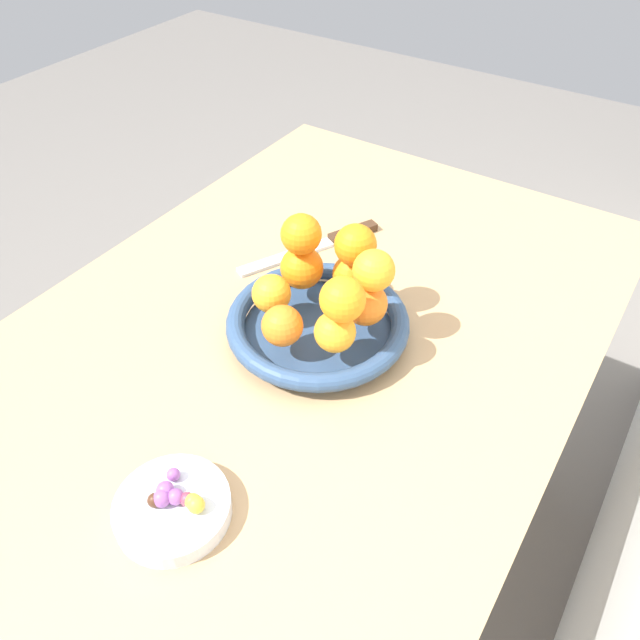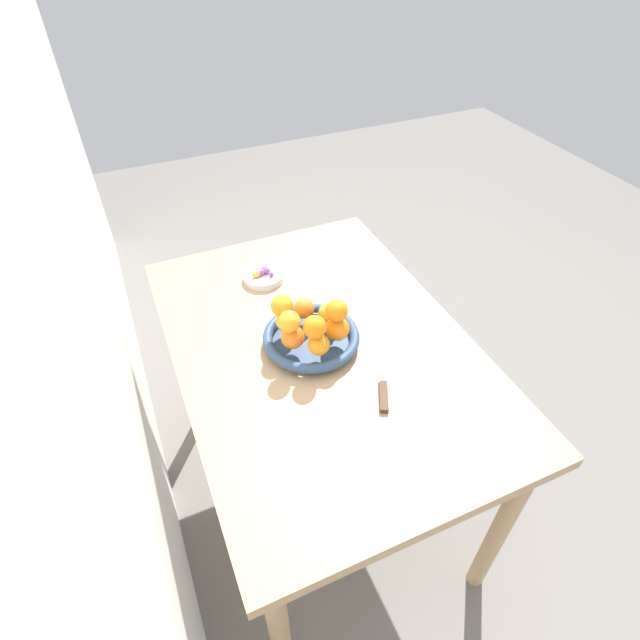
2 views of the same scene
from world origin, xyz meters
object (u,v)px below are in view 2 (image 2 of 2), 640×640
at_px(fruit_bowl, 311,338).
at_px(orange_7, 337,311).
at_px(candy_ball_0, 257,275).
at_px(candy_ball_3, 266,268).
at_px(orange_4, 286,321).
at_px(candy_ball_4, 267,270).
at_px(orange_3, 304,308).
at_px(candy_dish, 264,276).
at_px(candy_ball_1, 262,272).
at_px(orange_2, 328,314).
at_px(candy_ball_6, 259,274).
at_px(orange_5, 293,337).
at_px(candy_ball_7, 271,274).
at_px(orange_0, 319,345).
at_px(candy_ball_2, 255,275).
at_px(orange_1, 337,329).
at_px(orange_9, 289,322).
at_px(dining_table, 321,366).
at_px(knife, 382,378).
at_px(orange_6, 315,327).
at_px(orange_8, 282,306).
at_px(candy_ball_5, 265,269).

relative_size(fruit_bowl, orange_7, 4.51).
distance_m(candy_ball_0, candy_ball_3, 0.04).
relative_size(orange_4, candy_ball_4, 2.75).
relative_size(fruit_bowl, orange_3, 4.67).
xyz_separation_m(orange_4, candy_ball_4, (0.28, -0.04, -0.04)).
distance_m(candy_dish, candy_ball_1, 0.02).
bearing_deg(candy_ball_1, orange_2, -163.17).
relative_size(orange_2, candy_ball_6, 3.58).
bearing_deg(orange_5, candy_ball_7, -9.44).
height_order(orange_2, orange_3, same).
bearing_deg(orange_0, candy_ball_1, 2.80).
xyz_separation_m(orange_0, candy_ball_2, (0.39, 0.04, -0.04)).
height_order(orange_3, candy_ball_7, orange_3).
bearing_deg(orange_1, orange_7, 38.84).
relative_size(orange_1, orange_9, 1.13).
bearing_deg(candy_ball_4, orange_3, -174.64).
xyz_separation_m(dining_table, candy_ball_1, (0.33, 0.05, 0.12)).
xyz_separation_m(orange_9, candy_ball_2, (0.34, -0.01, -0.10)).
relative_size(dining_table, orange_7, 19.26).
bearing_deg(orange_3, orange_7, -158.14).
height_order(orange_7, knife, orange_7).
bearing_deg(orange_4, orange_6, -161.29).
height_order(orange_3, candy_ball_2, orange_3).
bearing_deg(candy_ball_1, orange_9, 173.55).
bearing_deg(candy_ball_6, orange_1, -165.00).
bearing_deg(candy_ball_2, candy_ball_6, -92.29).
relative_size(orange_2, candy_ball_2, 2.89).
xyz_separation_m(orange_1, orange_4, (0.08, 0.11, -0.00)).
height_order(dining_table, candy_ball_6, candy_ball_6).
bearing_deg(orange_2, candy_ball_1, 16.83).
xyz_separation_m(orange_3, candy_ball_1, (0.25, 0.04, -0.04)).
xyz_separation_m(candy_ball_3, candy_ball_7, (-0.03, -0.01, -0.00)).
bearing_deg(orange_0, orange_3, -7.57).
bearing_deg(orange_8, orange_3, -66.81).
distance_m(candy_dish, candy_ball_7, 0.04).
xyz_separation_m(orange_8, orange_9, (-0.07, 0.01, 0.00)).
height_order(orange_7, candy_ball_7, orange_7).
bearing_deg(candy_ball_5, candy_ball_2, 111.91).
height_order(fruit_bowl, orange_6, orange_6).
distance_m(candy_dish, candy_ball_0, 0.03).
bearing_deg(orange_8, orange_1, -124.71).
relative_size(orange_0, orange_9, 1.00).
bearing_deg(candy_ball_4, candy_dish, 68.78).
distance_m(candy_ball_1, knife, 0.52).
relative_size(candy_dish, orange_8, 2.18).
distance_m(orange_3, candy_ball_3, 0.27).
distance_m(orange_0, orange_4, 0.12).
distance_m(orange_8, candy_ball_1, 0.30).
distance_m(orange_1, candy_ball_6, 0.37).
distance_m(orange_6, candy_ball_2, 0.39).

